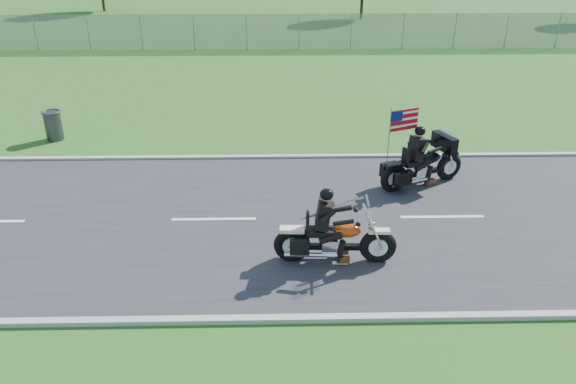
{
  "coord_description": "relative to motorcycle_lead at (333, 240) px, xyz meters",
  "views": [
    {
      "loc": [
        -0.33,
        -12.78,
        7.27
      ],
      "look_at": [
        -0.06,
        0.0,
        0.82
      ],
      "focal_mm": 35.0,
      "sensor_mm": 36.0,
      "label": 1
    }
  ],
  "objects": [
    {
      "name": "road",
      "position": [
        -0.92,
        1.97,
        -0.57
      ],
      "size": [
        120.0,
        8.0,
        0.04
      ],
      "primitive_type": "cube",
      "color": "#28282B",
      "rests_on": "ground"
    },
    {
      "name": "trash_can",
      "position": [
        -9.06,
        7.89,
        -0.09
      ],
      "size": [
        0.61,
        0.61,
        1.01
      ],
      "primitive_type": "cylinder",
      "rotation": [
        0.0,
        0.0,
        0.04
      ],
      "color": "#3D3D42",
      "rests_on": "ground"
    },
    {
      "name": "fence",
      "position": [
        -5.92,
        21.97,
        0.41
      ],
      "size": [
        60.0,
        0.03,
        2.0
      ],
      "primitive_type": "cube",
      "color": "gray",
      "rests_on": "ground"
    },
    {
      "name": "curb_south",
      "position": [
        -0.92,
        -2.08,
        -0.54
      ],
      "size": [
        120.0,
        0.18,
        0.12
      ],
      "primitive_type": "cube",
      "color": "#9E9B93",
      "rests_on": "ground"
    },
    {
      "name": "motorcycle_lead",
      "position": [
        0.0,
        0.0,
        0.0
      ],
      "size": [
        2.81,
        0.73,
        1.89
      ],
      "rotation": [
        0.0,
        0.0,
        -0.04
      ],
      "color": "black",
      "rests_on": "ground"
    },
    {
      "name": "motorcycle_follow",
      "position": [
        2.95,
        3.93,
        0.05
      ],
      "size": [
        2.66,
        1.47,
        2.34
      ],
      "rotation": [
        0.0,
        0.0,
        0.4
      ],
      "color": "black",
      "rests_on": "ground"
    },
    {
      "name": "ground",
      "position": [
        -0.92,
        1.97,
        -0.59
      ],
      "size": [
        420.0,
        420.0,
        0.0
      ],
      "primitive_type": "plane",
      "color": "#2A5A1C",
      "rests_on": "ground"
    },
    {
      "name": "curb_north",
      "position": [
        -0.92,
        6.02,
        -0.54
      ],
      "size": [
        120.0,
        0.18,
        0.12
      ],
      "primitive_type": "cube",
      "color": "#9E9B93",
      "rests_on": "ground"
    }
  ]
}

